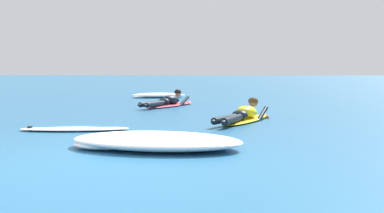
# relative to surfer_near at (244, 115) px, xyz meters

# --- Properties ---
(ground_plane) EXTENTS (120.00, 120.00, 0.00)m
(ground_plane) POSITION_rel_surfer_near_xyz_m (-2.20, 5.85, -0.14)
(ground_plane) COLOR #235B84
(surfer_near) EXTENTS (1.52, 2.54, 0.54)m
(surfer_near) POSITION_rel_surfer_near_xyz_m (0.00, 0.00, 0.00)
(surfer_near) COLOR yellow
(surfer_near) RESTS_ON ground
(surfer_far) EXTENTS (1.59, 2.60, 0.54)m
(surfer_far) POSITION_rel_surfer_near_xyz_m (-1.93, 3.78, -0.00)
(surfer_far) COLOR #E54C66
(surfer_far) RESTS_ON ground
(drifting_surfboard) EXTENTS (2.01, 0.66, 0.16)m
(drifting_surfboard) POSITION_rel_surfer_near_xyz_m (-3.22, -1.44, -0.10)
(drifting_surfboard) COLOR white
(drifting_surfboard) RESTS_ON ground
(whitewater_front) EXTENTS (2.58, 1.51, 0.23)m
(whitewater_front) POSITION_rel_surfer_near_xyz_m (-1.50, -3.24, -0.03)
(whitewater_front) COLOR white
(whitewater_front) RESTS_ON ground
(whitewater_mid_left) EXTENTS (2.16, 1.08, 0.19)m
(whitewater_mid_left) POSITION_rel_surfer_near_xyz_m (-2.65, 7.80, -0.05)
(whitewater_mid_left) COLOR white
(whitewater_mid_left) RESTS_ON ground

